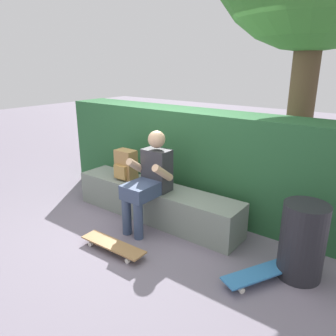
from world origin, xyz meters
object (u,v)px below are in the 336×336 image
(trash_bin, at_px, (302,241))
(person_skater, at_px, (149,178))
(skateboard_near_person, at_px, (113,245))
(skateboard_beside_bench, at_px, (261,273))
(bench_main, at_px, (155,202))
(backpack_on_bench, at_px, (126,165))

(trash_bin, bearing_deg, person_skater, -176.89)
(skateboard_near_person, height_order, skateboard_beside_bench, same)
(skateboard_beside_bench, height_order, trash_bin, trash_bin)
(bench_main, distance_m, skateboard_beside_bench, 1.68)
(skateboard_beside_bench, bearing_deg, bench_main, 166.08)
(skateboard_near_person, relative_size, backpack_on_bench, 2.01)
(skateboard_beside_bench, xyz_separation_m, trash_bin, (0.26, 0.28, 0.30))
(person_skater, distance_m, skateboard_beside_bench, 1.64)
(skateboard_beside_bench, bearing_deg, trash_bin, 47.44)
(bench_main, bearing_deg, skateboard_beside_bench, -13.92)
(skateboard_near_person, relative_size, skateboard_beside_bench, 1.00)
(person_skater, xyz_separation_m, trash_bin, (1.79, 0.10, -0.27))
(bench_main, relative_size, backpack_on_bench, 5.97)
(backpack_on_bench, bearing_deg, bench_main, 1.07)
(bench_main, height_order, skateboard_near_person, bench_main)
(person_skater, relative_size, skateboard_near_person, 1.48)
(person_skater, bearing_deg, trash_bin, 3.11)
(person_skater, height_order, skateboard_near_person, person_skater)
(backpack_on_bench, bearing_deg, trash_bin, -2.62)
(bench_main, relative_size, skateboard_beside_bench, 2.98)
(skateboard_near_person, bearing_deg, bench_main, 99.29)
(bench_main, distance_m, person_skater, 0.48)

